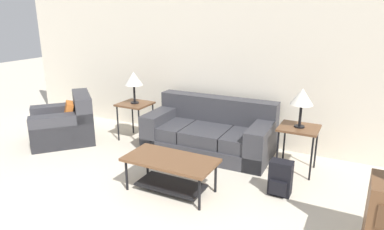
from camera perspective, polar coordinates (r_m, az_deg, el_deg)
wall_back at (r=5.69m, az=6.12°, el=8.29°), size 8.74×0.06×2.60m
couch at (r=5.43m, az=3.01°, el=-3.07°), size 1.99×1.01×0.82m
armchair at (r=6.24m, az=-20.40°, el=-1.51°), size 1.34×1.35×0.80m
coffee_table at (r=4.23m, az=-3.59°, el=-8.67°), size 1.13×0.57×0.44m
side_table_left at (r=5.92m, az=-9.47°, el=1.30°), size 0.52×0.50×0.64m
side_table_right at (r=4.88m, az=17.36°, el=-2.72°), size 0.52×0.50×0.64m
table_lamp_left at (r=5.81m, az=-9.70°, el=5.90°), size 0.30×0.30×0.54m
table_lamp_right at (r=4.74m, az=17.87°, el=2.81°), size 0.30×0.30×0.54m
backpack at (r=4.34m, az=14.51°, el=-10.21°), size 0.27×0.25×0.43m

